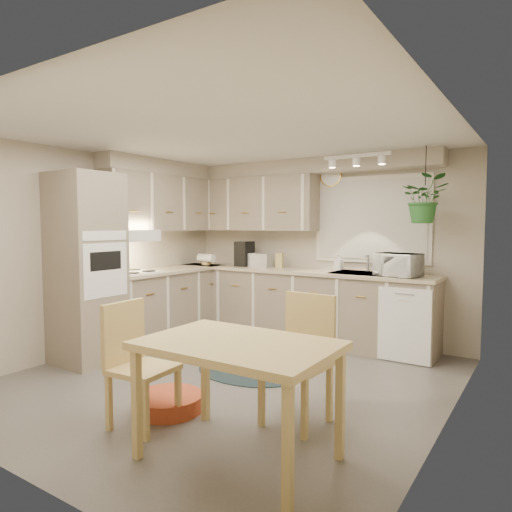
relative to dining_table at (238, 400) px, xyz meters
The scene contains 35 objects.
floor 1.58m from the dining_table, 129.05° to the left, with size 4.20×4.20×0.00m, color #5E5953.
ceiling 2.52m from the dining_table, 129.05° to the left, with size 4.20×4.20×0.00m, color silver.
wall_back 3.52m from the dining_table, 106.32° to the left, with size 4.00×0.04×2.40m, color #B8AD98.
wall_front 1.55m from the dining_table, 136.49° to the right, with size 4.00×0.04×2.40m, color #B8AD98.
wall_left 3.29m from the dining_table, 158.17° to the left, with size 0.04×4.20×2.40m, color #B8AD98.
wall_right 1.77m from the dining_table, 48.83° to the left, with size 0.04×4.20×2.40m, color #B8AD98.
base_cab_left 3.37m from the dining_table, 142.25° to the left, with size 0.60×1.85×0.90m, color gray.
base_cab_back 3.21m from the dining_table, 111.27° to the left, with size 3.60×0.60×0.90m, color gray.
counter_left 3.40m from the dining_table, 142.15° to the left, with size 0.64×1.89×0.04m, color beige.
counter_back 3.24m from the dining_table, 111.33° to the left, with size 3.64×0.64×0.04m, color beige.
oven_stack 2.84m from the dining_table, 162.90° to the left, with size 0.65×0.65×2.10m, color gray.
wall_oven_face 2.54m from the dining_table, 160.70° to the left, with size 0.02×0.56×0.58m, color white.
upper_cab_left 3.82m from the dining_table, 141.89° to the left, with size 0.35×2.00×0.75m, color gray.
upper_cab_back 3.95m from the dining_table, 122.24° to the left, with size 2.00×0.35×0.75m, color gray.
soffit_left 4.04m from the dining_table, 142.14° to the left, with size 0.30×2.00×0.20m, color #B8AD98.
soffit_back 3.85m from the dining_table, 110.34° to the left, with size 3.60×0.30×0.20m, color #B8AD98.
cooktop 3.08m from the dining_table, 150.64° to the left, with size 0.52×0.58×0.02m, color white.
range_hood 3.21m from the dining_table, 150.82° to the left, with size 0.40×0.60×0.14m, color white.
window_blinds 3.48m from the dining_table, 94.61° to the left, with size 1.40×0.02×1.00m, color white.
window_frame 3.49m from the dining_table, 94.59° to the left, with size 1.50×0.02×1.10m, color silver.
sink 3.04m from the dining_table, 95.02° to the left, with size 0.70×0.48×0.10m, color #AEB0B6.
dishwasher_front 2.70m from the dining_table, 82.81° to the left, with size 0.58×0.01×0.83m, color white.
track_light_bar 3.36m from the dining_table, 95.48° to the left, with size 0.80×0.04×0.04m, color white.
wall_clock 3.80m from the dining_table, 104.01° to the left, with size 0.30×0.30×0.03m, color #E1AD4F.
dining_table is the anchor object (origin of this frame).
chair_left 0.89m from the dining_table, behind, with size 0.44×0.44×0.95m, color tan.
chair_back 0.69m from the dining_table, 84.53° to the left, with size 0.46×0.46×0.99m, color tan.
braided_rug 1.81m from the dining_table, 121.93° to the left, with size 1.15×0.86×0.01m, color black.
pet_bed 1.04m from the dining_table, 161.44° to the left, with size 0.57×0.57×0.13m, color #AE3F22.
microwave 2.98m from the dining_table, 86.10° to the left, with size 0.48×0.27×0.33m, color white.
soap_bottle 3.26m from the dining_table, 101.45° to the left, with size 0.09×0.21×0.09m, color white.
hanging_plant 3.23m from the dining_table, 80.59° to the left, with size 0.48×0.54×0.42m, color #2A6A2B.
coffee_maker 3.67m from the dining_table, 123.99° to the left, with size 0.20×0.24×0.35m, color black.
toaster 3.54m from the dining_table, 120.28° to the left, with size 0.31×0.18×0.19m, color #AEB0B6.
knife_block 3.43m from the dining_table, 115.71° to the left, with size 0.09×0.09×0.21m, color tan.
Camera 1 is at (2.65, -3.55, 1.55)m, focal length 32.00 mm.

